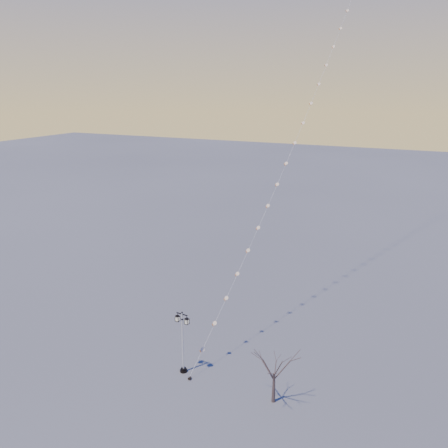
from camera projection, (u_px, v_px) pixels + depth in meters
The scene contains 4 objects.
ground at pixel (194, 380), 34.80m from camera, with size 300.00×300.00×0.00m, color #5A5A5A.
street_lamp at pixel (183, 339), 34.95m from camera, with size 1.32×0.58×5.23m.
bare_tree at pixel (274, 366), 31.52m from camera, with size 2.54×2.54×4.21m.
kite_train at pixel (320, 62), 45.55m from camera, with size 7.25×44.42×48.01m.
Camera 1 is at (14.75, -26.09, 21.47)m, focal length 36.43 mm.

